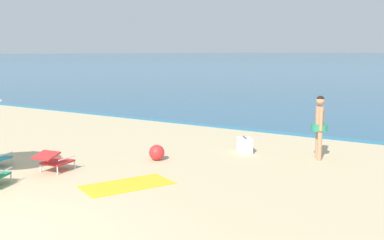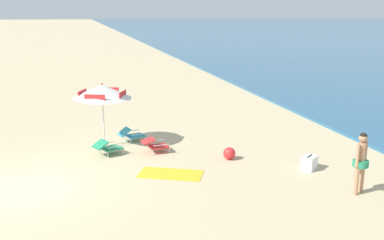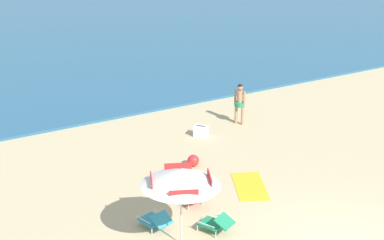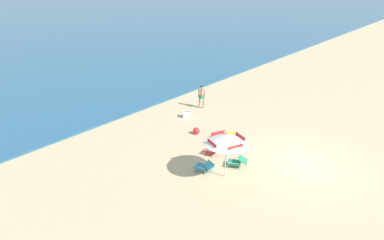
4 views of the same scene
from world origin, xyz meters
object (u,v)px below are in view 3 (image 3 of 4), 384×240
(lounge_chair_facing_sea, at_px, (192,196))
(beach_towel, at_px, (250,186))
(beach_umbrella_striped_main, at_px, (181,177))
(lounge_chair_beside_umbrella, at_px, (155,220))
(person_standing_near_shore, at_px, (240,101))
(cooler_box, at_px, (201,131))
(lounge_chair_under_umbrella, at_px, (216,223))
(beach_ball, at_px, (193,161))

(lounge_chair_facing_sea, distance_m, beach_towel, 2.09)
(beach_umbrella_striped_main, relative_size, lounge_chair_beside_umbrella, 2.73)
(beach_towel, bearing_deg, lounge_chair_facing_sea, -176.96)
(person_standing_near_shore, bearing_deg, lounge_chair_facing_sea, -135.55)
(lounge_chair_facing_sea, relative_size, cooler_box, 1.52)
(lounge_chair_under_umbrella, height_order, beach_towel, lounge_chair_under_umbrella)
(beach_towel, bearing_deg, beach_ball, 111.93)
(beach_ball, bearing_deg, lounge_chair_facing_sea, -120.11)
(lounge_chair_beside_umbrella, bearing_deg, lounge_chair_facing_sea, 22.74)
(cooler_box, bearing_deg, person_standing_near_shore, 10.34)
(beach_towel, bearing_deg, person_standing_near_shore, 60.29)
(lounge_chair_under_umbrella, relative_size, person_standing_near_shore, 0.64)
(beach_towel, bearing_deg, lounge_chair_beside_umbrella, -168.48)
(lounge_chair_under_umbrella, height_order, beach_ball, lounge_chair_under_umbrella)
(lounge_chair_facing_sea, bearing_deg, person_standing_near_shore, 44.45)
(beach_umbrella_striped_main, bearing_deg, beach_ball, 56.79)
(lounge_chair_under_umbrella, distance_m, lounge_chair_beside_umbrella, 1.61)
(lounge_chair_facing_sea, distance_m, beach_ball, 2.48)
(lounge_chair_under_umbrella, xyz_separation_m, person_standing_near_shore, (4.68, 5.99, 0.65))
(lounge_chair_facing_sea, bearing_deg, beach_ball, 59.89)
(beach_ball, bearing_deg, lounge_chair_under_umbrella, -110.51)
(beach_ball, bearing_deg, beach_umbrella_striped_main, -123.21)
(cooler_box, relative_size, beach_ball, 1.56)
(lounge_chair_beside_umbrella, bearing_deg, beach_umbrella_striped_main, -74.73)
(lounge_chair_beside_umbrella, xyz_separation_m, lounge_chair_facing_sea, (1.45, 0.61, 0.01))
(beach_umbrella_striped_main, distance_m, person_standing_near_shore, 8.38)
(lounge_chair_beside_umbrella, height_order, beach_towel, lounge_chair_beside_umbrella)
(beach_ball, bearing_deg, lounge_chair_beside_umbrella, -134.35)
(cooler_box, bearing_deg, beach_ball, -125.82)
(cooler_box, bearing_deg, lounge_chair_beside_umbrella, -131.04)
(beach_umbrella_striped_main, distance_m, lounge_chair_facing_sea, 2.55)
(beach_umbrella_striped_main, distance_m, beach_towel, 4.12)
(lounge_chair_facing_sea, bearing_deg, lounge_chair_under_umbrella, -94.76)
(lounge_chair_facing_sea, height_order, cooler_box, lounge_chair_facing_sea)
(person_standing_near_shore, bearing_deg, lounge_chair_beside_umbrella, -139.78)
(lounge_chair_beside_umbrella, distance_m, beach_towel, 3.59)
(lounge_chair_under_umbrella, relative_size, cooler_box, 1.69)
(person_standing_near_shore, bearing_deg, beach_umbrella_striped_main, -133.57)
(lounge_chair_under_umbrella, height_order, lounge_chair_facing_sea, lounge_chair_under_umbrella)
(beach_umbrella_striped_main, relative_size, lounge_chair_under_umbrella, 2.68)
(cooler_box, height_order, beach_towel, cooler_box)
(beach_umbrella_striped_main, bearing_deg, person_standing_near_shore, 46.43)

